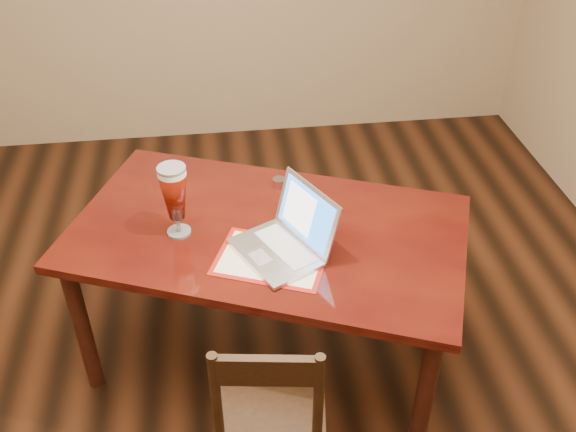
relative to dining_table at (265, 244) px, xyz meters
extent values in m
plane|color=black|center=(-0.11, -0.22, -0.70)|extent=(5.00, 5.00, 0.00)
cube|color=#491309|center=(0.01, 0.00, 0.06)|extent=(1.90, 1.49, 0.04)
cylinder|color=#38140E|center=(-0.83, -0.07, -0.33)|extent=(0.07, 0.07, 0.74)
cylinder|color=#38140E|center=(0.56, -0.64, -0.33)|extent=(0.07, 0.07, 0.74)
cylinder|color=#38140E|center=(-0.54, 0.64, -0.33)|extent=(0.07, 0.07, 0.74)
cylinder|color=#38140E|center=(0.85, 0.08, -0.33)|extent=(0.07, 0.07, 0.74)
cube|color=#A5180F|center=(0.01, -0.20, 0.08)|extent=(0.52, 0.45, 0.00)
cube|color=white|center=(0.01, -0.20, 0.08)|extent=(0.47, 0.40, 0.00)
cube|color=silver|center=(0.03, -0.17, 0.09)|extent=(0.39, 0.43, 0.02)
cube|color=#B9B9BE|center=(0.07, -0.15, 0.10)|extent=(0.24, 0.31, 0.00)
cube|color=silver|center=(-0.04, -0.20, 0.10)|extent=(0.10, 0.11, 0.00)
cube|color=silver|center=(0.17, -0.10, 0.22)|extent=(0.23, 0.35, 0.24)
cube|color=blue|center=(0.16, -0.10, 0.22)|extent=(0.20, 0.31, 0.20)
cube|color=white|center=(0.14, -0.06, 0.22)|extent=(0.12, 0.18, 0.17)
cylinder|color=silver|center=(-0.36, 0.03, 0.09)|extent=(0.10, 0.10, 0.01)
cylinder|color=silver|center=(-0.36, 0.03, 0.13)|extent=(0.02, 0.02, 0.07)
cylinder|color=white|center=(-0.36, 0.03, 0.38)|extent=(0.12, 0.12, 0.02)
cylinder|color=silver|center=(-0.36, 0.03, 0.40)|extent=(0.12, 0.12, 0.01)
cylinder|color=silver|center=(0.10, 0.32, 0.10)|extent=(0.06, 0.06, 0.04)
cylinder|color=silver|center=(0.19, 0.28, 0.10)|extent=(0.06, 0.06, 0.04)
cube|color=black|center=(-0.05, -0.70, -0.28)|extent=(0.46, 0.44, 0.04)
cylinder|color=black|center=(-0.20, -0.52, -0.50)|extent=(0.04, 0.04, 0.40)
cylinder|color=black|center=(0.13, -0.57, -0.50)|extent=(0.04, 0.04, 0.40)
cylinder|color=black|center=(-0.24, -0.83, 0.00)|extent=(0.04, 0.04, 0.53)
cylinder|color=black|center=(0.09, -0.88, 0.00)|extent=(0.04, 0.04, 0.53)
cube|color=black|center=(-0.08, -0.86, 0.19)|extent=(0.33, 0.08, 0.12)
camera|label=1|loc=(-0.18, -2.16, 1.76)|focal=40.00mm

